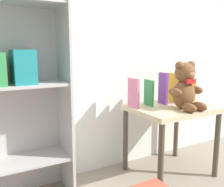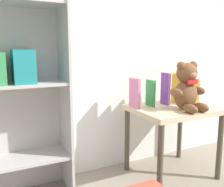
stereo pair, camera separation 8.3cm
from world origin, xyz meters
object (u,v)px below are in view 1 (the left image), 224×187
Objects in this scene: book_standing_green at (149,93)px; book_standing_orange at (188,89)px; teddy_bear at (185,88)px; bookshelf_side at (7,68)px; book_standing_yellow at (176,88)px; display_table at (171,117)px; book_standing_pink at (134,93)px; book_standing_purple at (163,88)px.

book_standing_green is 0.41m from book_standing_orange.
teddy_bear reaches higher than book_standing_green.
bookshelf_side reaches higher than book_standing_yellow.
book_standing_orange is (0.27, 0.10, 0.18)m from display_table.
teddy_bear reaches higher than book_standing_pink.
display_table is 0.34m from book_standing_orange.
teddy_bear is 1.46× the size of book_standing_yellow.
book_standing_green is at bearing -5.02° from book_standing_pink.
display_table is at bearing -87.32° from book_standing_purple.
teddy_bear is 1.80× the size of book_standing_orange.
book_standing_pink is at bearing -179.93° from book_standing_purple.
book_standing_purple is at bearing 179.61° from book_standing_orange.
display_table is 2.43× the size of book_standing_purple.
display_table is 3.02× the size of book_standing_green.
teddy_bear reaches higher than book_standing_yellow.
bookshelf_side is 7.54× the size of book_standing_green.
bookshelf_side is 6.38× the size of book_standing_yellow.
bookshelf_side is at bearing 172.98° from book_standing_yellow.
bookshelf_side is 2.50× the size of display_table.
teddy_bear is 1.58× the size of book_standing_pink.
display_table is at bearing -160.32° from book_standing_orange.
book_standing_pink is 0.27m from book_standing_purple.
book_standing_yellow is at bearing 1.54° from book_standing_purple.
book_standing_pink reaches higher than book_standing_green.
book_standing_orange is at bearing 20.58° from display_table.
book_standing_purple is 1.30× the size of book_standing_orange.
book_standing_purple is (1.11, -0.11, -0.19)m from bookshelf_side.
bookshelf_side is at bearing 174.85° from book_standing_orange.
teddy_bear is at bearing -77.79° from display_table.
display_table is 0.26m from teddy_bear.
book_standing_purple is 0.27m from book_standing_orange.
book_standing_pink is 0.88× the size of book_standing_purple.
teddy_bear is at bearing -80.81° from book_standing_purple.
book_standing_yellow is at bearing -4.94° from bookshelf_side.
book_standing_purple reaches higher than book_standing_orange.
book_standing_pink is at bearing 142.98° from teddy_bear.
bookshelf_side is 0.87m from book_standing_pink.
book_standing_yellow is (0.14, 0.10, 0.20)m from display_table.
book_standing_purple is at bearing 90.00° from display_table.
bookshelf_side is at bearing 176.33° from book_standing_green.
teddy_bear is 0.37m from book_standing_pink.
teddy_bear reaches higher than book_standing_purple.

